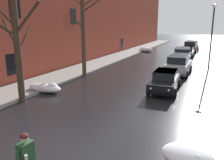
{
  "coord_description": "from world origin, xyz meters",
  "views": [
    {
      "loc": [
        5.24,
        -6.31,
        4.54
      ],
      "look_at": [
        -0.16,
        6.51,
        1.16
      ],
      "focal_mm": 37.32,
      "sensor_mm": 36.0,
      "label": 1
    }
  ],
  "objects_px": {
    "suv_darkblue_parked_kerbside_mid": "(182,55)",
    "street_lamp_post": "(212,35)",
    "sedan_black_approaching_near_lane": "(165,80)",
    "bare_tree_at_the_corner": "(17,48)",
    "pedestrian_with_coffee": "(26,158)",
    "sedan_grey_parked_far_down_block": "(187,52)",
    "suv_maroon_queued_behind_truck": "(191,46)",
    "bare_tree_second_along_sidewalk": "(84,31)",
    "suv_silver_parked_kerbside_close": "(179,64)"
  },
  "relations": [
    {
      "from": "suv_darkblue_parked_kerbside_mid",
      "to": "street_lamp_post",
      "type": "relative_size",
      "value": 0.78
    },
    {
      "from": "suv_darkblue_parked_kerbside_mid",
      "to": "sedan_black_approaching_near_lane",
      "type": "bearing_deg",
      "value": -88.5
    },
    {
      "from": "sedan_black_approaching_near_lane",
      "to": "bare_tree_at_the_corner",
      "type": "bearing_deg",
      "value": -143.15
    },
    {
      "from": "pedestrian_with_coffee",
      "to": "street_lamp_post",
      "type": "distance_m",
      "value": 21.21
    },
    {
      "from": "bare_tree_at_the_corner",
      "to": "sedan_grey_parked_far_down_block",
      "type": "distance_m",
      "value": 24.69
    },
    {
      "from": "pedestrian_with_coffee",
      "to": "street_lamp_post",
      "type": "height_order",
      "value": "street_lamp_post"
    },
    {
      "from": "bare_tree_at_the_corner",
      "to": "street_lamp_post",
      "type": "xyz_separation_m",
      "value": [
        10.14,
        14.71,
        0.3
      ]
    },
    {
      "from": "sedan_black_approaching_near_lane",
      "to": "suv_maroon_queued_behind_truck",
      "type": "distance_m",
      "value": 23.92
    },
    {
      "from": "bare_tree_at_the_corner",
      "to": "sedan_grey_parked_far_down_block",
      "type": "bearing_deg",
      "value": 72.95
    },
    {
      "from": "bare_tree_at_the_corner",
      "to": "suv_maroon_queued_behind_truck",
      "type": "distance_m",
      "value": 30.47
    },
    {
      "from": "bare_tree_at_the_corner",
      "to": "sedan_grey_parked_far_down_block",
      "type": "height_order",
      "value": "bare_tree_at_the_corner"
    },
    {
      "from": "bare_tree_at_the_corner",
      "to": "suv_darkblue_parked_kerbside_mid",
      "type": "xyz_separation_m",
      "value": [
        7.14,
        17.92,
        -2.23
      ]
    },
    {
      "from": "bare_tree_second_along_sidewalk",
      "to": "suv_silver_parked_kerbside_close",
      "type": "xyz_separation_m",
      "value": [
        7.54,
        3.84,
        -2.92
      ]
    },
    {
      "from": "pedestrian_with_coffee",
      "to": "suv_darkblue_parked_kerbside_mid",
      "type": "bearing_deg",
      "value": 86.93
    },
    {
      "from": "bare_tree_at_the_corner",
      "to": "sedan_black_approaching_near_lane",
      "type": "bearing_deg",
      "value": 36.85
    },
    {
      "from": "sedan_black_approaching_near_lane",
      "to": "street_lamp_post",
      "type": "xyz_separation_m",
      "value": [
        2.67,
        9.11,
        2.76
      ]
    },
    {
      "from": "sedan_black_approaching_near_lane",
      "to": "suv_darkblue_parked_kerbside_mid",
      "type": "bearing_deg",
      "value": 91.5
    },
    {
      "from": "street_lamp_post",
      "to": "bare_tree_second_along_sidewalk",
      "type": "bearing_deg",
      "value": -144.38
    },
    {
      "from": "bare_tree_at_the_corner",
      "to": "street_lamp_post",
      "type": "distance_m",
      "value": 17.87
    },
    {
      "from": "suv_darkblue_parked_kerbside_mid",
      "to": "bare_tree_at_the_corner",
      "type": "bearing_deg",
      "value": -111.74
    },
    {
      "from": "suv_silver_parked_kerbside_close",
      "to": "street_lamp_post",
      "type": "bearing_deg",
      "value": 53.2
    },
    {
      "from": "bare_tree_second_along_sidewalk",
      "to": "suv_maroon_queued_behind_truck",
      "type": "distance_m",
      "value": 23.33
    },
    {
      "from": "suv_darkblue_parked_kerbside_mid",
      "to": "sedan_grey_parked_far_down_block",
      "type": "xyz_separation_m",
      "value": [
        0.06,
        5.57,
        -0.24
      ]
    },
    {
      "from": "bare_tree_at_the_corner",
      "to": "suv_silver_parked_kerbside_close",
      "type": "height_order",
      "value": "bare_tree_at_the_corner"
    },
    {
      "from": "bare_tree_at_the_corner",
      "to": "street_lamp_post",
      "type": "height_order",
      "value": "street_lamp_post"
    },
    {
      "from": "pedestrian_with_coffee",
      "to": "bare_tree_at_the_corner",
      "type": "bearing_deg",
      "value": 134.73
    },
    {
      "from": "suv_silver_parked_kerbside_close",
      "to": "suv_maroon_queued_behind_truck",
      "type": "xyz_separation_m",
      "value": [
        -0.39,
        18.17,
        0.0
      ]
    },
    {
      "from": "suv_darkblue_parked_kerbside_mid",
      "to": "pedestrian_with_coffee",
      "type": "distance_m",
      "value": 23.87
    },
    {
      "from": "bare_tree_second_along_sidewalk",
      "to": "street_lamp_post",
      "type": "distance_m",
      "value": 12.38
    },
    {
      "from": "suv_silver_parked_kerbside_close",
      "to": "sedan_grey_parked_far_down_block",
      "type": "distance_m",
      "value": 12.16
    },
    {
      "from": "street_lamp_post",
      "to": "pedestrian_with_coffee",
      "type": "bearing_deg",
      "value": -101.7
    },
    {
      "from": "suv_darkblue_parked_kerbside_mid",
      "to": "street_lamp_post",
      "type": "height_order",
      "value": "street_lamp_post"
    },
    {
      "from": "suv_darkblue_parked_kerbside_mid",
      "to": "suv_maroon_queued_behind_truck",
      "type": "height_order",
      "value": "same"
    },
    {
      "from": "bare_tree_at_the_corner",
      "to": "suv_darkblue_parked_kerbside_mid",
      "type": "height_order",
      "value": "bare_tree_at_the_corner"
    },
    {
      "from": "suv_silver_parked_kerbside_close",
      "to": "street_lamp_post",
      "type": "relative_size",
      "value": 0.68
    },
    {
      "from": "bare_tree_second_along_sidewalk",
      "to": "suv_silver_parked_kerbside_close",
      "type": "bearing_deg",
      "value": 26.99
    },
    {
      "from": "street_lamp_post",
      "to": "sedan_black_approaching_near_lane",
      "type": "bearing_deg",
      "value": -106.33
    },
    {
      "from": "sedan_grey_parked_far_down_block",
      "to": "suv_maroon_queued_behind_truck",
      "type": "distance_m",
      "value": 6.03
    },
    {
      "from": "suv_darkblue_parked_kerbside_mid",
      "to": "suv_maroon_queued_behind_truck",
      "type": "distance_m",
      "value": 11.6
    },
    {
      "from": "bare_tree_second_along_sidewalk",
      "to": "pedestrian_with_coffee",
      "type": "xyz_separation_m",
      "value": [
        5.78,
        -13.42,
        -2.88
      ]
    },
    {
      "from": "sedan_black_approaching_near_lane",
      "to": "suv_silver_parked_kerbside_close",
      "type": "distance_m",
      "value": 5.75
    },
    {
      "from": "bare_tree_at_the_corner",
      "to": "suv_silver_parked_kerbside_close",
      "type": "bearing_deg",
      "value": 56.11
    },
    {
      "from": "suv_darkblue_parked_kerbside_mid",
      "to": "suv_maroon_queued_behind_truck",
      "type": "bearing_deg",
      "value": 89.59
    },
    {
      "from": "sedan_grey_parked_far_down_block",
      "to": "suv_maroon_queued_behind_truck",
      "type": "relative_size",
      "value": 0.85
    },
    {
      "from": "bare_tree_at_the_corner",
      "to": "sedan_black_approaching_near_lane",
      "type": "relative_size",
      "value": 1.36
    },
    {
      "from": "bare_tree_at_the_corner",
      "to": "bare_tree_second_along_sidewalk",
      "type": "relative_size",
      "value": 0.8
    },
    {
      "from": "pedestrian_with_coffee",
      "to": "street_lamp_post",
      "type": "relative_size",
      "value": 0.28
    },
    {
      "from": "suv_silver_parked_kerbside_close",
      "to": "pedestrian_with_coffee",
      "type": "bearing_deg",
      "value": -95.8
    },
    {
      "from": "sedan_black_approaching_near_lane",
      "to": "suv_silver_parked_kerbside_close",
      "type": "bearing_deg",
      "value": 88.49
    },
    {
      "from": "suv_maroon_queued_behind_truck",
      "to": "pedestrian_with_coffee",
      "type": "relative_size",
      "value": 2.74
    }
  ]
}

